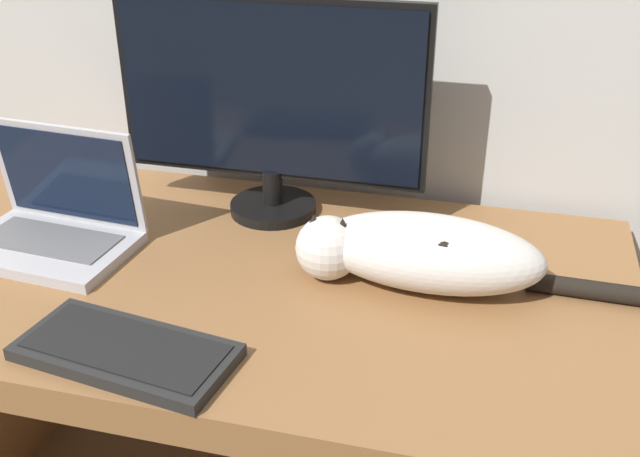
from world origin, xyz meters
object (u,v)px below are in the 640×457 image
monitor (270,104)px  cat (419,251)px  external_keyboard (126,351)px  laptop (54,224)px

monitor → cat: 0.42m
external_keyboard → cat: cat is taller
laptop → external_keyboard: size_ratio=0.94×
monitor → cat: size_ratio=1.02×
monitor → external_keyboard: size_ratio=1.80×
monitor → laptop: size_ratio=1.91×
external_keyboard → monitor: bearing=91.4°
cat → laptop: bearing=-175.5°
cat → external_keyboard: bearing=-139.4°
monitor → external_keyboard: 0.57m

